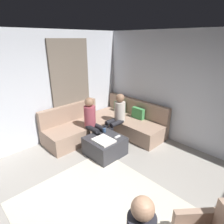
# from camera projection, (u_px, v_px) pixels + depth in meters

# --- Properties ---
(wall_back) EXTENTS (6.00, 0.12, 2.70)m
(wall_back) POSITION_uv_depth(u_px,v_px,m) (208.00, 95.00, 4.10)
(wall_back) COLOR silver
(wall_back) RESTS_ON ground_plane
(wall_left) EXTENTS (0.12, 6.00, 2.70)m
(wall_left) POSITION_uv_depth(u_px,v_px,m) (18.00, 94.00, 4.17)
(wall_left) COLOR silver
(wall_left) RESTS_ON ground_plane
(curtain_panel) EXTENTS (0.06, 1.10, 2.50)m
(curtain_panel) POSITION_uv_depth(u_px,v_px,m) (71.00, 89.00, 4.98)
(curtain_panel) COLOR #726659
(curtain_panel) RESTS_ON ground_plane
(area_rug) EXTENTS (2.60, 2.20, 0.01)m
(area_rug) POSITION_uv_depth(u_px,v_px,m) (105.00, 213.00, 2.89)
(area_rug) COLOR beige
(area_rug) RESTS_ON ground_plane
(sectional_couch) EXTENTS (2.10, 2.55, 0.87)m
(sectional_couch) POSITION_uv_depth(u_px,v_px,m) (107.00, 125.00, 5.20)
(sectional_couch) COLOR #9E7F6B
(sectional_couch) RESTS_ON ground_plane
(ottoman) EXTENTS (0.76, 0.76, 0.42)m
(ottoman) POSITION_uv_depth(u_px,v_px,m) (105.00, 146.00, 4.31)
(ottoman) COLOR #333338
(ottoman) RESTS_ON ground_plane
(folded_blanket) EXTENTS (0.44, 0.36, 0.04)m
(folded_blanket) POSITION_uv_depth(u_px,v_px,m) (104.00, 140.00, 4.08)
(folded_blanket) COLOR white
(folded_blanket) RESTS_ON ottoman
(coffee_mug) EXTENTS (0.08, 0.08, 0.10)m
(coffee_mug) POSITION_uv_depth(u_px,v_px,m) (104.00, 130.00, 4.48)
(coffee_mug) COLOR #334C72
(coffee_mug) RESTS_ON ottoman
(game_remote) EXTENTS (0.05, 0.15, 0.02)m
(game_remote) POSITION_uv_depth(u_px,v_px,m) (117.00, 137.00, 4.25)
(game_remote) COLOR white
(game_remote) RESTS_ON ottoman
(person_on_couch_back) EXTENTS (0.30, 0.60, 1.20)m
(person_on_couch_back) POSITION_uv_depth(u_px,v_px,m) (117.00, 115.00, 4.87)
(person_on_couch_back) COLOR black
(person_on_couch_back) RESTS_ON ground_plane
(person_on_couch_side) EXTENTS (0.60, 0.30, 1.20)m
(person_on_couch_side) POSITION_uv_depth(u_px,v_px,m) (92.00, 120.00, 4.56)
(person_on_couch_side) COLOR black
(person_on_couch_side) RESTS_ON ground_plane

